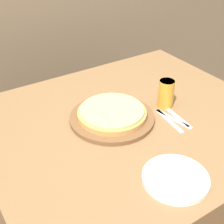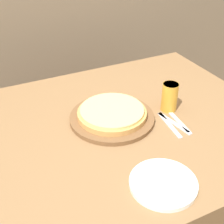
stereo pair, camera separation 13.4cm
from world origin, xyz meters
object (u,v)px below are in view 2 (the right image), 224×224
pizza_on_board (112,115)px  beer_glass (170,96)px  fork (169,125)px  spoon (179,122)px  dinner_knife (174,123)px  dinner_plate (163,183)px

pizza_on_board → beer_glass: size_ratio=2.81×
pizza_on_board → fork: (0.20, -0.15, -0.02)m
fork → spoon: same height
pizza_on_board → beer_glass: bearing=-8.0°
pizza_on_board → dinner_knife: pizza_on_board is taller
beer_glass → spoon: (-0.02, -0.11, -0.07)m
beer_glass → fork: size_ratio=0.68×
pizza_on_board → dinner_knife: 0.27m
fork → dinner_plate: bearing=-128.1°
dinner_plate → fork: bearing=51.9°
dinner_plate → fork: (0.22, 0.28, -0.01)m
dinner_plate → dinner_knife: dinner_plate is taller
pizza_on_board → beer_glass: (0.27, -0.04, 0.05)m
spoon → dinner_knife: bearing=180.0°
beer_glass → pizza_on_board: bearing=172.0°
pizza_on_board → beer_glass: beer_glass is taller
pizza_on_board → spoon: (0.25, -0.15, -0.02)m
fork → dinner_knife: bearing=0.0°
dinner_plate → spoon: (0.27, 0.28, -0.01)m
fork → dinner_knife: 0.02m
pizza_on_board → spoon: bearing=-29.9°
beer_glass → spoon: beer_glass is taller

